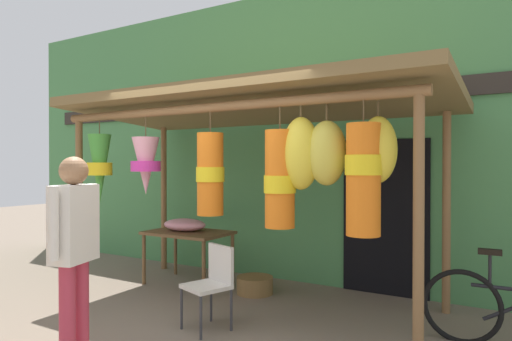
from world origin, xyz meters
name	(u,v)px	position (x,y,z in m)	size (l,w,h in m)	color
ground_plane	(204,326)	(0.00, 0.00, 0.00)	(30.00, 30.00, 0.00)	#756656
shop_facade	(297,136)	(0.01, 2.23, 2.10)	(11.26, 0.29, 4.20)	#47844C
market_stall_canopy	(249,127)	(0.13, 0.67, 2.11)	(4.72, 2.10, 2.53)	brown
display_table	(188,237)	(-1.20, 1.21, 0.66)	(1.15, 0.77, 0.74)	brown
flower_heap_on_table	(185,225)	(-1.27, 1.22, 0.82)	(0.66, 0.46, 0.17)	pink
folding_chair	(212,279)	(0.11, -0.01, 0.50)	(0.51, 0.51, 0.84)	beige
wicker_basket_by_table	(255,285)	(-0.15, 1.28, 0.11)	(0.47, 0.47, 0.22)	brown
vendor_in_orange	(74,241)	(-0.39, -1.27, 1.03)	(0.32, 0.57, 1.74)	#B23347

